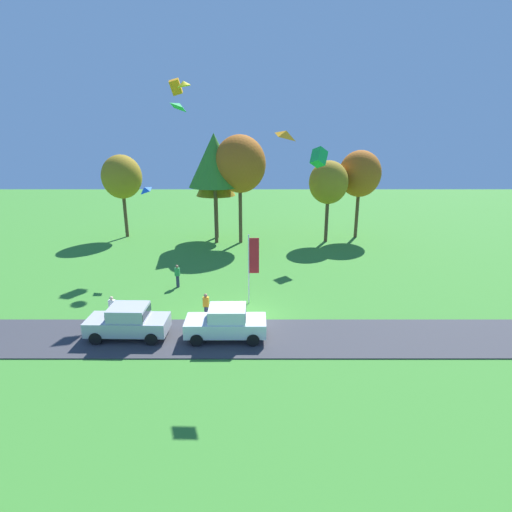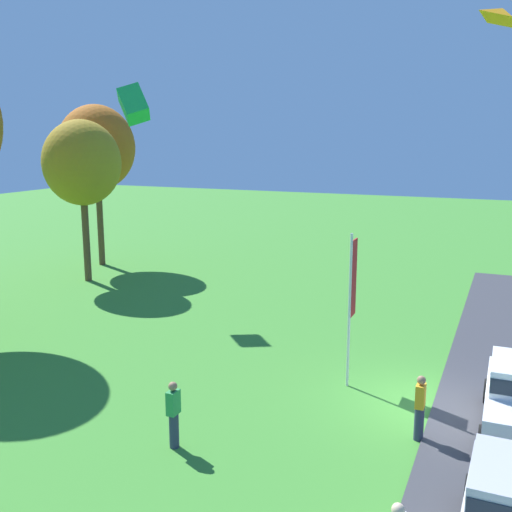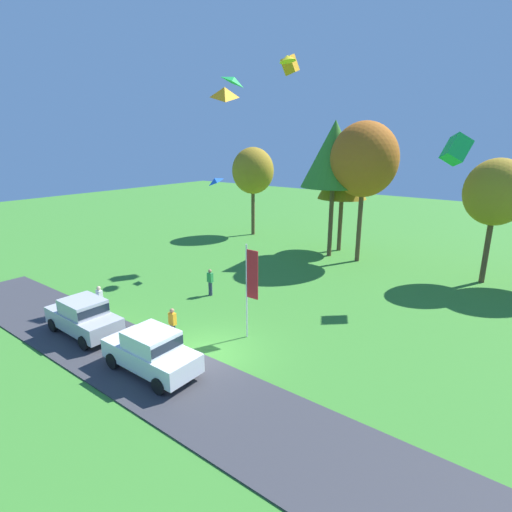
# 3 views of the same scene
# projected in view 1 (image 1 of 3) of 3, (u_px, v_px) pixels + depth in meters

# --- Properties ---
(ground_plane) EXTENTS (120.00, 120.00, 0.00)m
(ground_plane) POSITION_uv_depth(u_px,v_px,m) (244.00, 318.00, 24.57)
(ground_plane) COLOR #3D842D
(pavement_strip) EXTENTS (36.00, 4.40, 0.06)m
(pavement_strip) POSITION_uv_depth(u_px,v_px,m) (242.00, 338.00, 22.13)
(pavement_strip) COLOR #38383D
(pavement_strip) RESTS_ON ground
(car_sedan_by_flagpole) EXTENTS (4.44, 2.02, 1.84)m
(car_sedan_by_flagpole) POSITION_uv_depth(u_px,v_px,m) (130.00, 320.00, 21.90)
(car_sedan_by_flagpole) COLOR #B7B7BC
(car_sedan_by_flagpole) RESTS_ON ground
(car_sedan_mid_row) EXTENTS (4.41, 1.97, 1.84)m
(car_sedan_mid_row) POSITION_uv_depth(u_px,v_px,m) (228.00, 322.00, 21.76)
(car_sedan_mid_row) COLOR white
(car_sedan_mid_row) RESTS_ON ground
(person_on_lawn) EXTENTS (0.36, 0.24, 1.71)m
(person_on_lawn) POSITION_uv_depth(u_px,v_px,m) (114.00, 309.00, 23.69)
(person_on_lawn) COLOR #2D334C
(person_on_lawn) RESTS_ON ground
(person_beside_suv) EXTENTS (0.36, 0.24, 1.71)m
(person_beside_suv) POSITION_uv_depth(u_px,v_px,m) (179.00, 276.00, 29.32)
(person_beside_suv) COLOR #2D334C
(person_beside_suv) RESTS_ON ground
(person_watching_sky) EXTENTS (0.36, 0.24, 1.71)m
(person_watching_sky) POSITION_uv_depth(u_px,v_px,m) (207.00, 306.00, 24.08)
(person_watching_sky) COLOR #2D334C
(person_watching_sky) RESTS_ON ground
(tree_far_left) EXTENTS (4.18, 4.18, 8.82)m
(tree_far_left) POSITION_uv_depth(u_px,v_px,m) (123.00, 177.00, 42.26)
(tree_far_left) COLOR brown
(tree_far_left) RESTS_ON ground
(tree_left_of_center) EXTENTS (4.14, 4.14, 8.75)m
(tree_left_of_center) POSITION_uv_depth(u_px,v_px,m) (217.00, 176.00, 41.85)
(tree_left_of_center) COLOR brown
(tree_left_of_center) RESTS_ON ground
(tree_far_right) EXTENTS (5.20, 5.20, 10.98)m
(tree_far_right) POSITION_uv_depth(u_px,v_px,m) (216.00, 161.00, 39.31)
(tree_far_right) COLOR brown
(tree_far_right) RESTS_ON ground
(tree_lone_near) EXTENTS (5.14, 5.14, 10.84)m
(tree_lone_near) POSITION_uv_depth(u_px,v_px,m) (241.00, 164.00, 39.40)
(tree_lone_near) COLOR brown
(tree_lone_near) RESTS_ON ground
(tree_right_of_center) EXTENTS (3.96, 3.96, 8.35)m
(tree_right_of_center) POSITION_uv_depth(u_px,v_px,m) (330.00, 183.00, 40.31)
(tree_right_of_center) COLOR brown
(tree_right_of_center) RESTS_ON ground
(tree_center_back) EXTENTS (4.40, 4.40, 9.28)m
(tree_center_back) POSITION_uv_depth(u_px,v_px,m) (361.00, 174.00, 41.87)
(tree_center_back) COLOR brown
(tree_center_back) RESTS_ON ground
(flag_banner) EXTENTS (0.71, 0.08, 4.74)m
(flag_banner) POSITION_uv_depth(u_px,v_px,m) (254.00, 260.00, 25.86)
(flag_banner) COLOR silver
(flag_banner) RESTS_ON ground
(kite_diamond_trailing_tail) EXTENTS (1.13, 1.14, 0.64)m
(kite_diamond_trailing_tail) POSITION_uv_depth(u_px,v_px,m) (146.00, 189.00, 31.22)
(kite_diamond_trailing_tail) COLOR blue
(kite_delta_high_right) EXTENTS (1.43, 1.39, 0.62)m
(kite_delta_high_right) POSITION_uv_depth(u_px,v_px,m) (185.00, 83.00, 33.56)
(kite_delta_high_right) COLOR yellow
(kite_diamond_high_left) EXTENTS (1.29, 1.31, 0.61)m
(kite_diamond_high_left) POSITION_uv_depth(u_px,v_px,m) (288.00, 134.00, 20.15)
(kite_diamond_high_left) COLOR orange
(kite_box_low_drifter) EXTENTS (1.23, 1.24, 1.59)m
(kite_box_low_drifter) POSITION_uv_depth(u_px,v_px,m) (177.00, 87.00, 35.45)
(kite_box_low_drifter) COLOR orange
(kite_diamond_over_trees) EXTENTS (1.32, 1.29, 0.70)m
(kite_diamond_over_trees) POSITION_uv_depth(u_px,v_px,m) (181.00, 106.00, 27.81)
(kite_diamond_over_trees) COLOR green
(kite_box_mid_center) EXTENTS (1.70, 1.92, 1.94)m
(kite_box_mid_center) POSITION_uv_depth(u_px,v_px,m) (320.00, 157.00, 35.20)
(kite_box_mid_center) COLOR green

